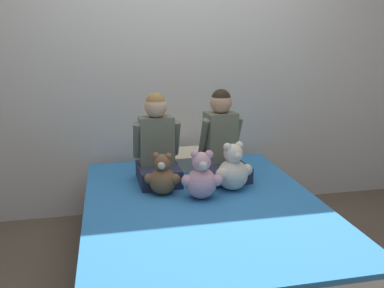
{
  "coord_description": "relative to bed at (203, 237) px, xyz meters",
  "views": [
    {
      "loc": [
        -0.55,
        -2.28,
        1.5
      ],
      "look_at": [
        0.0,
        0.36,
        0.75
      ],
      "focal_mm": 38.0,
      "sensor_mm": 36.0,
      "label": 1
    }
  ],
  "objects": [
    {
      "name": "ground_plane",
      "position": [
        0.0,
        0.0,
        -0.24
      ],
      "size": [
        14.0,
        14.0,
        0.0
      ],
      "primitive_type": "plane",
      "color": "brown"
    },
    {
      "name": "teddy_bear_held_by_right_child",
      "position": [
        0.24,
        0.17,
        0.38
      ],
      "size": [
        0.27,
        0.21,
        0.33
      ],
      "rotation": [
        0.0,
        0.0,
        0.25
      ],
      "color": "silver",
      "rests_on": "bed"
    },
    {
      "name": "teddy_bear_held_by_left_child",
      "position": [
        -0.23,
        0.19,
        0.36
      ],
      "size": [
        0.23,
        0.18,
        0.28
      ],
      "rotation": [
        0.0,
        0.0,
        -0.26
      ],
      "color": "brown",
      "rests_on": "bed"
    },
    {
      "name": "child_on_right",
      "position": [
        0.24,
        0.44,
        0.49
      ],
      "size": [
        0.34,
        0.42,
        0.64
      ],
      "rotation": [
        0.0,
        0.0,
        0.12
      ],
      "color": "#282D47",
      "rests_on": "bed"
    },
    {
      "name": "child_on_left",
      "position": [
        -0.23,
        0.44,
        0.49
      ],
      "size": [
        0.33,
        0.36,
        0.63
      ],
      "rotation": [
        0.0,
        0.0,
        0.04
      ],
      "color": "#282D47",
      "rests_on": "bed"
    },
    {
      "name": "bed",
      "position": [
        0.0,
        0.0,
        0.0
      ],
      "size": [
        1.47,
        1.86,
        0.47
      ],
      "color": "#2D2D33",
      "rests_on": "ground_plane"
    },
    {
      "name": "pillow_at_headboard",
      "position": [
        0.0,
        0.74,
        0.29
      ],
      "size": [
        0.59,
        0.33,
        0.11
      ],
      "color": "beige",
      "rests_on": "bed"
    },
    {
      "name": "teddy_bear_between_children",
      "position": [
        0.0,
        0.07,
        0.37
      ],
      "size": [
        0.26,
        0.2,
        0.32
      ],
      "rotation": [
        0.0,
        0.0,
        -0.16
      ],
      "color": "#DBA3B2",
      "rests_on": "bed"
    },
    {
      "name": "wall_behind_bed",
      "position": [
        0.0,
        1.04,
        1.01
      ],
      "size": [
        8.0,
        0.06,
        2.5
      ],
      "color": "silver",
      "rests_on": "ground_plane"
    }
  ]
}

